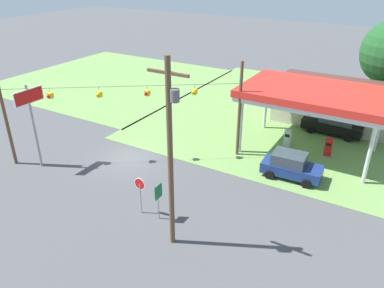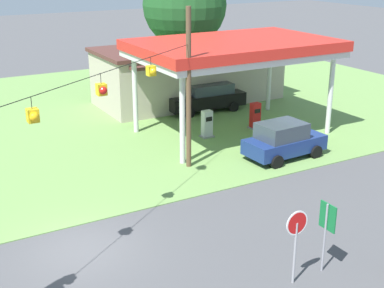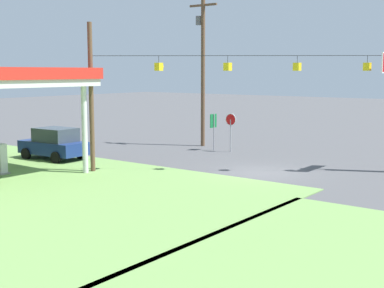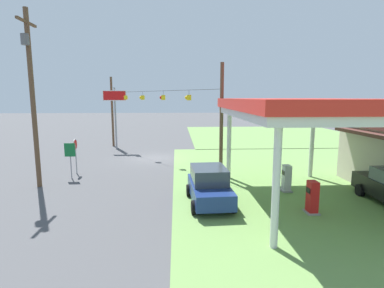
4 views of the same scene
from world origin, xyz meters
name	(u,v)px [view 3 (image 3 of 4)]	position (x,y,z in m)	size (l,w,h in m)	color
ground_plane	(260,173)	(0.00, 0.00, 0.00)	(160.00, 160.00, 0.00)	#4C4C4F
fuel_pump_near	(1,160)	(10.10, 8.36, 0.75)	(0.71, 0.56, 1.57)	gray
car_at_pumps_front	(54,143)	(11.80, 3.71, 0.96)	(4.26, 2.27, 1.88)	navy
stop_sign_roadside	(231,124)	(5.17, -5.11, 1.81)	(0.80, 0.08, 2.50)	#99999E
route_sign	(214,124)	(6.47, -5.05, 1.71)	(0.10, 0.70, 2.40)	gray
utility_pole_main	(202,62)	(8.33, -6.35, 5.80)	(2.20, 0.44, 10.41)	brown
signal_span_gantry	(262,91)	(0.00, -0.01, 4.18)	(14.36, 10.24, 7.61)	brown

